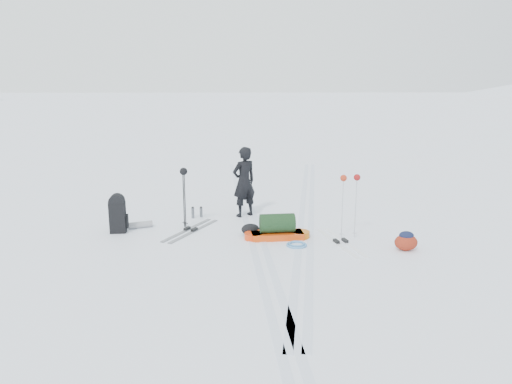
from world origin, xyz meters
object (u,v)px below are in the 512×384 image
skier (244,182)px  expedition_rucksack (121,214)px  pulk_sled (277,229)px  ski_poles_black (184,179)px

skier → expedition_rucksack: skier is taller
expedition_rucksack → pulk_sled: bearing=-13.3°
skier → ski_poles_black: bearing=1.3°
skier → expedition_rucksack: 3.08m
skier → ski_poles_black: size_ratio=1.24×
expedition_rucksack → ski_poles_black: bearing=8.1°
pulk_sled → ski_poles_black: bearing=152.2°
skier → pulk_sled: skier is taller
pulk_sled → expedition_rucksack: 3.54m
expedition_rucksack → skier: bearing=19.8°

